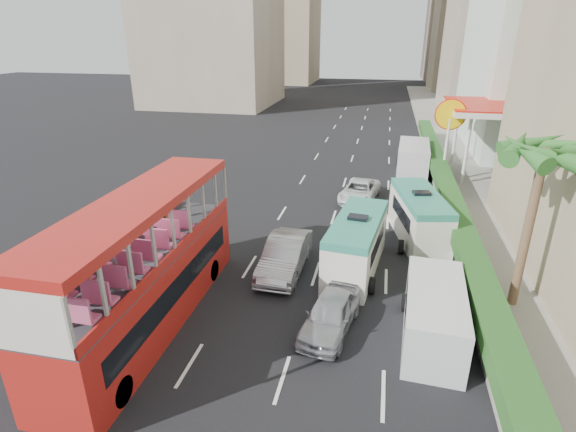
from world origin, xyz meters
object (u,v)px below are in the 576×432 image
(van_asset, at_px, (359,200))
(minibus_far, at_px, (419,217))
(panel_van_far, at_px, (413,158))
(palm_tree, at_px, (527,231))
(shell_station, at_px, (489,141))
(car_silver_lane_b, at_px, (330,329))
(panel_van_near, at_px, (434,315))
(double_decker_bus, at_px, (145,264))
(car_silver_lane_a, at_px, (285,271))
(minibus_near, at_px, (356,245))

(van_asset, bearing_deg, minibus_far, -48.78)
(panel_van_far, height_order, palm_tree, palm_tree)
(palm_tree, relative_size, shell_station, 0.80)
(car_silver_lane_b, height_order, shell_station, shell_station)
(minibus_far, distance_m, panel_van_near, 8.67)
(car_silver_lane_b, height_order, panel_van_near, panel_van_near)
(car_silver_lane_b, bearing_deg, shell_station, 77.01)
(shell_station, bearing_deg, panel_van_near, -104.30)
(double_decker_bus, distance_m, car_silver_lane_a, 6.96)
(palm_tree, bearing_deg, van_asset, 121.25)
(panel_van_far, bearing_deg, double_decker_bus, -112.20)
(car_silver_lane_b, relative_size, panel_van_near, 0.81)
(panel_van_near, bearing_deg, car_silver_lane_b, -172.44)
(double_decker_bus, distance_m, minibus_near, 9.43)
(car_silver_lane_b, xyz_separation_m, minibus_near, (0.57, 4.85, 1.29))
(car_silver_lane_b, relative_size, panel_van_far, 0.70)
(panel_van_near, relative_size, shell_station, 0.62)
(palm_tree, bearing_deg, panel_van_far, 99.71)
(double_decker_bus, relative_size, minibus_near, 1.89)
(van_asset, distance_m, minibus_far, 6.63)
(car_silver_lane_b, bearing_deg, double_decker_bus, -162.28)
(panel_van_near, bearing_deg, minibus_near, 127.58)
(double_decker_bus, height_order, panel_van_near, double_decker_bus)
(car_silver_lane_a, distance_m, van_asset, 10.75)
(car_silver_lane_a, distance_m, shell_station, 21.74)
(car_silver_lane_a, bearing_deg, shell_station, 58.08)
(car_silver_lane_a, relative_size, minibus_near, 0.84)
(double_decker_bus, distance_m, shell_station, 28.02)
(minibus_near, relative_size, shell_station, 0.73)
(car_silver_lane_b, height_order, palm_tree, palm_tree)
(van_asset, relative_size, minibus_near, 0.78)
(car_silver_lane_a, height_order, panel_van_near, panel_van_near)
(double_decker_bus, height_order, minibus_near, double_decker_bus)
(car_silver_lane_b, distance_m, minibus_far, 9.71)
(minibus_near, bearing_deg, shell_station, 70.35)
(car_silver_lane_a, bearing_deg, panel_van_near, -29.45)
(double_decker_bus, distance_m, panel_van_far, 25.15)
(car_silver_lane_a, distance_m, minibus_near, 3.54)
(double_decker_bus, bearing_deg, palm_tree, 16.16)
(car_silver_lane_b, distance_m, shell_station, 24.07)
(car_silver_lane_b, distance_m, panel_van_far, 22.18)
(panel_van_far, xyz_separation_m, palm_tree, (3.21, -18.77, 2.24))
(van_asset, xyz_separation_m, palm_tree, (6.91, -11.39, 3.38))
(minibus_far, bearing_deg, car_silver_lane_b, -123.75)
(panel_van_near, height_order, panel_van_far, panel_van_far)
(shell_station, bearing_deg, double_decker_bus, -124.82)
(double_decker_bus, height_order, car_silver_lane_b, double_decker_bus)
(double_decker_bus, bearing_deg, car_silver_lane_b, 7.98)
(minibus_far, bearing_deg, minibus_near, -138.28)
(minibus_far, relative_size, panel_van_near, 1.16)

